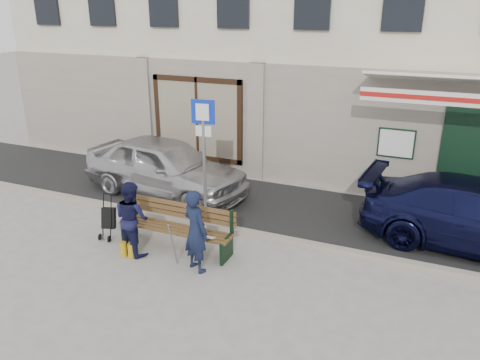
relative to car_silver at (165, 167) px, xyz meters
The scene contains 9 objects.
ground 4.25m from the car_silver, 42.54° to the right, with size 80.00×80.00×0.00m, color #9E9991.
asphalt_lane 3.18m from the car_silver, ahead, with size 60.00×3.20×0.01m, color #282828.
curb 3.43m from the car_silver, 23.30° to the right, with size 60.00×0.18×0.12m, color #9E9384.
car_silver is the anchor object (origin of this frame).
parking_sign 2.30m from the car_silver, 32.05° to the right, with size 0.52×0.11×2.79m.
bench 2.97m from the car_silver, 55.07° to the right, with size 2.40×1.17×0.98m.
man 3.87m from the car_silver, 49.96° to the right, with size 0.58×0.38×1.58m, color #121A33.
woman 3.06m from the car_silver, 70.19° to the right, with size 0.72×0.56×1.49m, color #131435.
stroller 2.58m from the car_silver, 85.81° to the right, with size 0.34×0.44×0.96m.
Camera 1 is at (3.15, -6.79, 4.61)m, focal length 35.00 mm.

